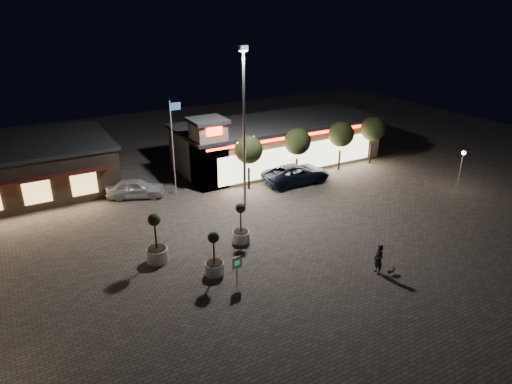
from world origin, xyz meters
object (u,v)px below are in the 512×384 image
white_sedan (135,188)px  planter_left (157,247)px  pickup_truck (296,174)px  planter_mid (214,261)px  pedestrian (379,260)px  valet_sign (237,265)px

white_sedan → planter_left: size_ratio=1.42×
pickup_truck → planter_left: (-15.24, -6.95, 0.16)m
planter_mid → pickup_truck: bearing=38.4°
white_sedan → planter_left: bearing=-165.7°
white_sedan → pickup_truck: bearing=-82.8°
pickup_truck → pedestrian: (-4.07, -14.82, 0.08)m
pedestrian → pickup_truck: bearing=172.2°
planter_mid → valet_sign: (0.73, -1.54, 0.36)m
pickup_truck → white_sedan: size_ratio=1.33×
pickup_truck → pedestrian: 15.37m
white_sedan → pedestrian: pedestrian is taller
pickup_truck → valet_sign: bearing=136.0°
planter_mid → planter_left: bearing=129.1°
valet_sign → white_sedan: bearing=95.9°
pedestrian → valet_sign: bearing=-104.5°
white_sedan → pedestrian: bearing=-130.0°
white_sedan → planter_left: 10.94m
pedestrian → planter_mid: (-8.64, 4.74, -0.07)m
white_sedan → valet_sign: 15.57m
pickup_truck → pedestrian: pedestrian is taller
pickup_truck → planter_left: 16.75m
valet_sign → pedestrian: bearing=-22.0°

